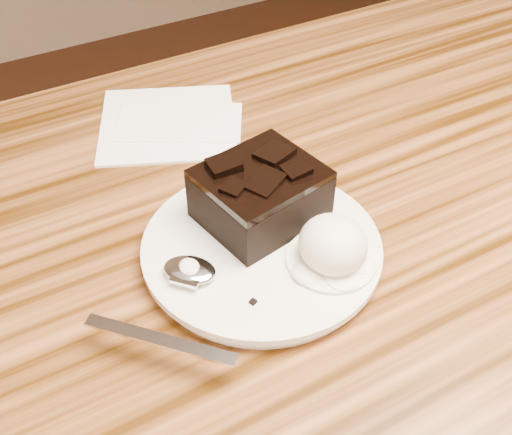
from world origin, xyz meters
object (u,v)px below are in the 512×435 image
spoon (190,271)px  napkin (168,122)px  dining_table (340,432)px  plate (262,250)px  brownie (260,197)px  ice_cream_scoop (333,245)px

spoon → napkin: (0.08, 0.24, -0.02)m
spoon → dining_table: bearing=-47.4°
dining_table → plate: plate is taller
dining_table → brownie: (-0.10, 0.05, 0.42)m
dining_table → napkin: 0.47m
ice_cream_scoop → napkin: 0.29m
dining_table → brownie: bearing=151.9°
dining_table → ice_cream_scoop: bearing=-159.0°
ice_cream_scoop → brownie: bearing=107.3°
dining_table → ice_cream_scoop: (-0.07, -0.03, 0.41)m
plate → napkin: (0.01, 0.24, -0.01)m
plate → brownie: bearing=62.4°
spoon → napkin: spoon is taller
brownie → ice_cream_scoop: size_ratio=1.66×
dining_table → plate: bearing=169.7°
dining_table → brownie: size_ratio=11.96×
spoon → brownie: bearing=-20.5°
napkin → dining_table: bearing=-68.7°
brownie → napkin: bearing=91.1°
plate → brownie: size_ratio=2.11×
ice_cream_scoop → spoon: bearing=158.5°
spoon → napkin: size_ratio=1.18×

